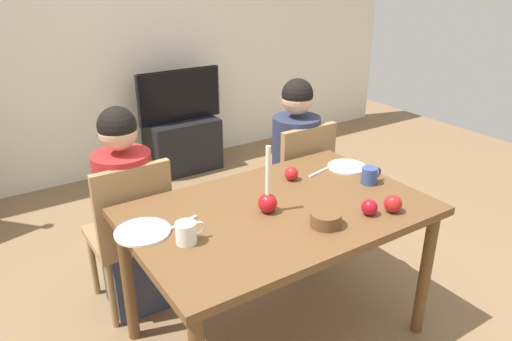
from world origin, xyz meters
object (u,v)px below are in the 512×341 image
object	(u,v)px
chair_right	(298,180)
apple_by_right_mug	(369,207)
tv_stand	(183,145)
plate_right	(347,167)
dining_table	(279,223)
apple_by_left_plate	(291,174)
apple_near_candle	(393,204)
person_right_child	(295,171)
mug_left	(187,233)
mug_right	(370,175)
candle_centerpiece	(267,199)
plate_left	(143,232)
tv	(180,96)
person_left_child	(128,216)
chair_left	(131,228)
bowl_walnuts	(326,219)

from	to	relation	value
chair_right	apple_by_right_mug	size ratio (longest dim) A/B	12.04
tv_stand	plate_right	world-z (taller)	plate_right
dining_table	apple_by_left_plate	xyz separation A→B (m)	(0.24, 0.22, 0.12)
apple_by_left_plate	plate_right	bearing A→B (deg)	-6.40
apple_near_candle	person_right_child	bearing A→B (deg)	79.71
mug_left	mug_right	bearing A→B (deg)	0.24
person_right_child	apple_by_right_mug	size ratio (longest dim) A/B	15.67
mug_left	chair_right	bearing A→B (deg)	30.75
candle_centerpiece	plate_left	world-z (taller)	candle_centerpiece
plate_right	tv	bearing A→B (deg)	91.25
apple_by_right_mug	tv_stand	bearing A→B (deg)	84.50
chair_right	plate_right	xyz separation A→B (m)	(0.01, -0.42, 0.24)
candle_centerpiece	mug_left	distance (m)	0.43
mug_right	dining_table	bearing A→B (deg)	176.63
candle_centerpiece	apple_by_right_mug	xyz separation A→B (m)	(0.37, -0.28, -0.03)
person_left_child	tv_stand	size ratio (longest dim) A/B	1.83
candle_centerpiece	mug_left	world-z (taller)	candle_centerpiece
tv_stand	candle_centerpiece	xyz separation A→B (m)	(-0.62, -2.30, 0.58)
chair_left	apple_by_right_mug	distance (m)	1.25
person_left_child	tv	bearing A→B (deg)	56.92
mug_left	apple_by_right_mug	world-z (taller)	mug_left
mug_right	tv_stand	bearing A→B (deg)	90.01
person_right_child	person_left_child	bearing A→B (deg)	180.00
chair_left	plate_left	xyz separation A→B (m)	(-0.09, -0.47, 0.24)
candle_centerpiece	plate_right	xyz separation A→B (m)	(0.67, 0.18, -0.06)
dining_table	person_right_child	bearing A→B (deg)	47.34
chair_right	apple_near_candle	world-z (taller)	chair_right
dining_table	plate_left	size ratio (longest dim) A/B	5.86
dining_table	chair_left	size ratio (longest dim) A/B	1.56
tv	apple_by_left_plate	distance (m)	2.10
tv_stand	chair_left	bearing A→B (deg)	-122.59
chair_right	plate_right	world-z (taller)	chair_right
person_left_child	apple_by_right_mug	bearing A→B (deg)	-47.68
dining_table	bowl_walnuts	world-z (taller)	bowl_walnuts
apple_by_left_plate	dining_table	bearing A→B (deg)	-136.97
person_right_child	mug_right	world-z (taller)	person_right_child
candle_centerpiece	apple_near_candle	xyz separation A→B (m)	(0.48, -0.32, -0.03)
dining_table	person_right_child	xyz separation A→B (m)	(0.59, 0.64, -0.10)
tv	mug_left	bearing A→B (deg)	-114.14
dining_table	bowl_walnuts	bearing A→B (deg)	-72.92
chair_right	bowl_walnuts	distance (m)	1.03
chair_left	apple_near_candle	size ratio (longest dim) A/B	10.80
apple_near_candle	apple_by_right_mug	size ratio (longest dim) A/B	1.11
plate_right	mug_left	bearing A→B (deg)	-168.61
person_left_child	person_right_child	size ratio (longest dim) A/B	1.00
person_left_child	chair_left	bearing A→B (deg)	-90.00
candle_centerpiece	tv_stand	bearing A→B (deg)	74.86
plate_right	bowl_walnuts	xyz separation A→B (m)	(-0.53, -0.43, 0.03)
bowl_walnuts	plate_left	bearing A→B (deg)	151.48
person_right_child	apple_near_candle	bearing A→B (deg)	-100.29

